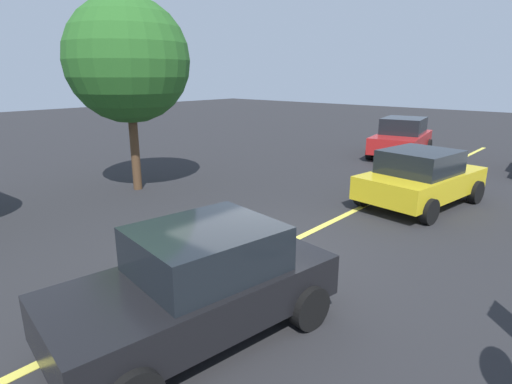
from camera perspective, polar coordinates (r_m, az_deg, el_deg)
ground_plane at (r=8.23m, az=0.10°, el=-9.12°), size 80.00×80.00×0.00m
lane_marking_centre at (r=10.50m, az=10.99°, el=-3.73°), size 28.00×0.16×0.01m
car_yellow_mid_road at (r=12.13m, az=21.74°, el=1.89°), size 4.06×2.54×1.54m
car_black_crossing at (r=5.76m, az=-7.90°, el=-12.27°), size 4.06×2.43×1.54m
car_red_near_curb at (r=19.33m, az=19.43°, el=7.11°), size 4.45×2.69×1.67m
tree_left_verge at (r=13.13m, az=-17.25°, el=16.87°), size 3.60×3.60×5.67m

